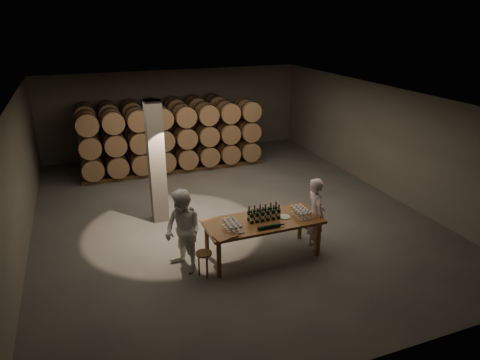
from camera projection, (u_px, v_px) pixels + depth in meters
name	position (u px, v px, depth m)	size (l,w,h in m)	color
room	(157.00, 163.00, 10.91)	(12.00, 12.00, 12.00)	#4F4C4A
tasting_table	(263.00, 225.00, 9.45)	(2.60, 1.10, 0.90)	brown
barrel_stack_back	(155.00, 129.00, 15.69)	(5.48, 0.95, 2.31)	#52371C
barrel_stack_front	(173.00, 138.00, 14.60)	(6.26, 0.95, 2.31)	#52371C
bottle_cluster	(264.00, 214.00, 9.42)	(0.74, 0.24, 0.34)	black
lying_bottles	(270.00, 227.00, 9.05)	(0.62, 0.08, 0.08)	black
glass_cluster_left	(232.00, 223.00, 9.00)	(0.31, 0.53, 0.18)	silver
glass_cluster_right	(301.00, 210.00, 9.60)	(0.31, 0.53, 0.18)	silver
plate	(284.00, 217.00, 9.56)	(0.26, 0.26, 0.02)	silver
notebook_near	(231.00, 236.00, 8.73)	(0.25, 0.20, 0.03)	brown
notebook_corner	(221.00, 238.00, 8.65)	(0.23, 0.30, 0.03)	brown
pen	(242.00, 234.00, 8.84)	(0.01, 0.01, 0.15)	black
stool	(204.00, 257.00, 8.84)	(0.33, 0.33, 0.56)	#52371C
person_man	(316.00, 214.00, 9.77)	(0.64, 0.42, 1.75)	silver
person_woman	(183.00, 231.00, 8.91)	(0.89, 0.69, 1.82)	white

